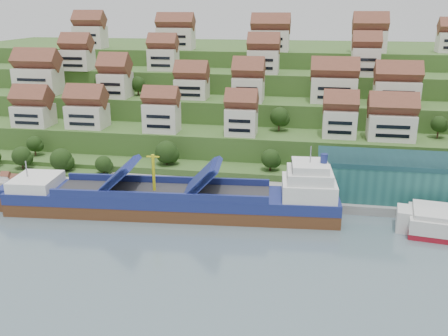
# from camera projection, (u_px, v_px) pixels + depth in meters

# --- Properties ---
(ground) EXTENTS (300.00, 300.00, 0.00)m
(ground) POSITION_uv_depth(u_px,v_px,m) (221.00, 219.00, 116.48)
(ground) COLOR slate
(ground) RESTS_ON ground
(quay) EXTENTS (180.00, 14.00, 2.20)m
(quay) POSITION_uv_depth(u_px,v_px,m) (308.00, 197.00, 126.86)
(quay) COLOR gray
(quay) RESTS_ON ground
(pebble_beach) EXTENTS (45.00, 20.00, 1.00)m
(pebble_beach) POSITION_uv_depth(u_px,v_px,m) (21.00, 185.00, 137.16)
(pebble_beach) COLOR gray
(pebble_beach) RESTS_ON ground
(hillside) EXTENTS (260.00, 128.00, 31.00)m
(hillside) POSITION_uv_depth(u_px,v_px,m) (265.00, 97.00, 210.02)
(hillside) COLOR #2D4C1E
(hillside) RESTS_ON ground
(hillside_village) EXTENTS (157.17, 63.48, 28.55)m
(hillside_village) POSITION_uv_depth(u_px,v_px,m) (241.00, 80.00, 165.96)
(hillside_village) COLOR silver
(hillside_village) RESTS_ON ground
(hillside_trees) EXTENTS (140.91, 62.39, 28.85)m
(hillside_trees) POSITION_uv_depth(u_px,v_px,m) (196.00, 125.00, 150.03)
(hillside_trees) COLOR #1E3712
(hillside_trees) RESTS_ON ground
(warehouse) EXTENTS (60.00, 15.00, 10.00)m
(warehouse) POSITION_uv_depth(u_px,v_px,m) (443.00, 179.00, 121.52)
(warehouse) COLOR #215B57
(warehouse) RESTS_ON quay
(flagpole) EXTENTS (1.28, 0.16, 8.00)m
(flagpole) POSITION_uv_depth(u_px,v_px,m) (301.00, 182.00, 120.68)
(flagpole) COLOR gray
(flagpole) RESTS_ON quay
(beach_huts) EXTENTS (14.40, 3.70, 2.20)m
(beach_huts) POSITION_uv_depth(u_px,v_px,m) (11.00, 181.00, 135.82)
(beach_huts) COLOR white
(beach_huts) RESTS_ON pebble_beach
(cargo_ship) EXTENTS (79.24, 18.34, 17.42)m
(cargo_ship) POSITION_uv_depth(u_px,v_px,m) (181.00, 201.00, 118.67)
(cargo_ship) COLOR #55301A
(cargo_ship) RESTS_ON ground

